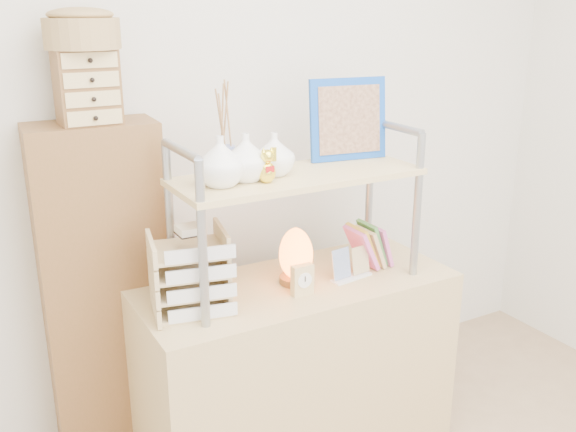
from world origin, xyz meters
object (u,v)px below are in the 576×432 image
cabinet (106,299)px  letter_tray (191,277)px  desk (297,370)px  salt_lamp (296,255)px

cabinet → letter_tray: size_ratio=4.46×
desk → letter_tray: bearing=-177.8°
desk → cabinet: size_ratio=0.89×
cabinet → salt_lamp: bearing=-27.1°
cabinet → letter_tray: cabinet is taller
desk → salt_lamp: bearing=156.5°
desk → cabinet: 0.79m
cabinet → salt_lamp: 0.74m
desk → letter_tray: 0.65m
desk → letter_tray: (-0.42, -0.02, 0.50)m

